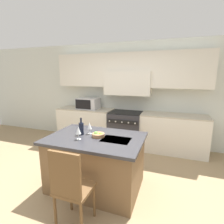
# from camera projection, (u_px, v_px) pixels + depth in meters

# --- Properties ---
(ground_plane) EXTENTS (10.00, 10.00, 0.00)m
(ground_plane) POSITION_uv_depth(u_px,v_px,m) (94.00, 190.00, 2.89)
(ground_plane) COLOR #997F5B
(back_cabinetry) EXTENTS (10.00, 0.46, 2.70)m
(back_cabinetry) POSITION_uv_depth(u_px,v_px,m) (129.00, 84.00, 4.60)
(back_cabinetry) COLOR silver
(back_cabinetry) RESTS_ON ground_plane
(back_counter) EXTENTS (3.91, 0.62, 0.93)m
(back_counter) POSITION_uv_depth(u_px,v_px,m) (126.00, 129.00, 4.62)
(back_counter) COLOR silver
(back_counter) RESTS_ON ground_plane
(range_stove) EXTENTS (0.83, 0.70, 0.92)m
(range_stove) POSITION_uv_depth(u_px,v_px,m) (126.00, 129.00, 4.60)
(range_stove) COLOR #2D2D33
(range_stove) RESTS_ON ground_plane
(microwave) EXTENTS (0.58, 0.41, 0.30)m
(microwave) POSITION_uv_depth(u_px,v_px,m) (88.00, 103.00, 4.85)
(microwave) COLOR #B7B7BC
(microwave) RESTS_ON back_counter
(kitchen_island) EXTENTS (1.52, 1.05, 0.89)m
(kitchen_island) POSITION_uv_depth(u_px,v_px,m) (96.00, 162.00, 2.89)
(kitchen_island) COLOR brown
(kitchen_island) RESTS_ON ground_plane
(island_chair) EXTENTS (0.42, 0.40, 1.05)m
(island_chair) POSITION_uv_depth(u_px,v_px,m) (71.00, 186.00, 2.06)
(island_chair) COLOR brown
(island_chair) RESTS_ON ground_plane
(wine_bottle) EXTENTS (0.08, 0.08, 0.28)m
(wine_bottle) POSITION_uv_depth(u_px,v_px,m) (81.00, 128.00, 2.90)
(wine_bottle) COLOR black
(wine_bottle) RESTS_ON kitchen_island
(wine_glass_near) EXTENTS (0.08, 0.08, 0.20)m
(wine_glass_near) POSITION_uv_depth(u_px,v_px,m) (78.00, 131.00, 2.67)
(wine_glass_near) COLOR white
(wine_glass_near) RESTS_ON kitchen_island
(wine_glass_far) EXTENTS (0.08, 0.08, 0.20)m
(wine_glass_far) POSITION_uv_depth(u_px,v_px,m) (89.00, 126.00, 2.92)
(wine_glass_far) COLOR white
(wine_glass_far) RESTS_ON kitchen_island
(fruit_bowl) EXTENTS (0.20, 0.20, 0.08)m
(fruit_bowl) POSITION_uv_depth(u_px,v_px,m) (98.00, 135.00, 2.81)
(fruit_bowl) COLOR #996B47
(fruit_bowl) RESTS_ON kitchen_island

